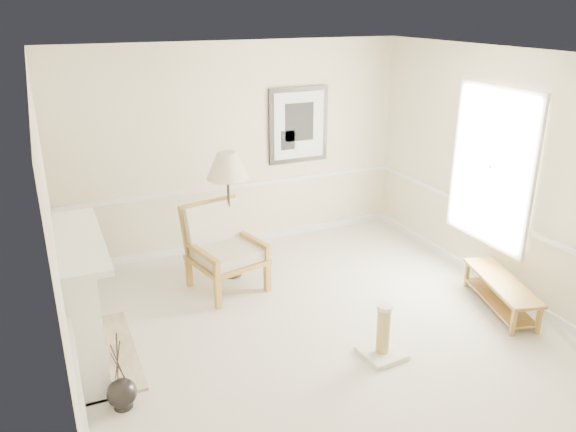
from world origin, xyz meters
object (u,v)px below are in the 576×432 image
(floor_vase, at_px, (122,394))
(bench, at_px, (501,290))
(armchair, at_px, (221,243))
(floor_lamp, at_px, (227,169))
(scratching_post, at_px, (383,340))

(floor_vase, height_order, bench, floor_vase)
(bench, bearing_deg, floor_vase, 179.81)
(armchair, height_order, floor_lamp, floor_lamp)
(floor_lamp, bearing_deg, floor_vase, -129.39)
(scratching_post, bearing_deg, bench, 8.10)
(floor_vase, xyz_separation_m, armchair, (1.52, 1.86, 0.43))
(bench, relative_size, scratching_post, 2.29)
(armchair, relative_size, scratching_post, 1.85)
(floor_lamp, height_order, bench, floor_lamp)
(bench, bearing_deg, scratching_post, -171.90)
(floor_lamp, bearing_deg, bench, -38.90)
(bench, bearing_deg, floor_lamp, 141.10)
(floor_vase, distance_m, scratching_post, 2.54)
(floor_vase, relative_size, bench, 0.58)
(armchair, relative_size, floor_lamp, 0.64)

